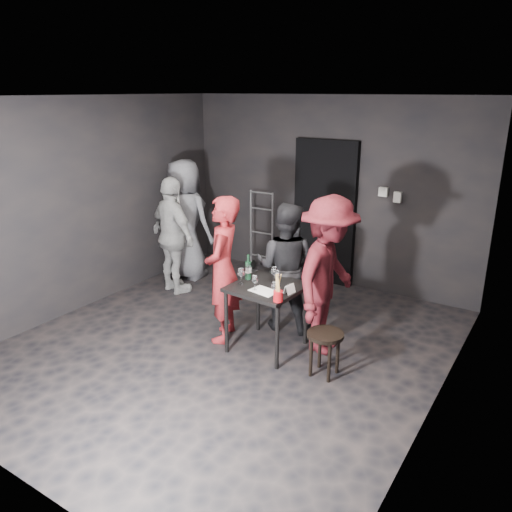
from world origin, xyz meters
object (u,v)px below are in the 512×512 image
Objects in this scene: hand_truck at (260,259)px; tasting_table at (267,294)px; server_red at (223,261)px; bystander_grey at (185,208)px; stool at (325,341)px; breadstick_cup at (278,288)px; wine_bottle at (248,270)px; bystander_cream at (173,230)px; man_maroon at (329,263)px; woman_black at (286,265)px.

hand_truck reaches higher than tasting_table.
bystander_grey is at bearing -151.35° from server_red.
tasting_table is at bearing -58.73° from hand_truck.
breadstick_cup is (-0.47, -0.13, 0.51)m from stool.
breadstick_cup reaches higher than wine_bottle.
bystander_cream is (-0.62, -1.27, 0.68)m from hand_truck.
stool is at bearing 62.34° from server_red.
server_red is (0.80, -2.03, 0.71)m from hand_truck.
bystander_grey is at bearing 69.31° from man_maroon.
man_maroon reaches higher than hand_truck.
man_maroon is (0.55, 0.35, 0.36)m from tasting_table.
hand_truck is at bearing -98.40° from bystander_cream.
bystander_grey reaches higher than server_red.
woman_black is 5.20× the size of breadstick_cup.
bystander_cream is 0.83× the size of bystander_grey.
man_maroon reaches higher than tasting_table.
bystander_grey is 7.11× the size of breadstick_cup.
tasting_table is 0.84m from stool.
tasting_table is (1.35, -1.98, 0.42)m from hand_truck.
man_maroon is (-0.23, 0.50, 0.63)m from stool.
woman_black is 0.73× the size of bystander_grey.
man_maroon is at bearing -43.64° from hand_truck.
bystander_grey is at bearing 148.56° from breadstick_cup.
tasting_table is at bearing 87.97° from woman_black.
breadstick_cup is (0.40, -0.86, 0.09)m from woman_black.
man_maroon reaches higher than wine_bottle.
hand_truck is 1.42m from bystander_grey.
woman_black reaches higher than wine_bottle.
hand_truck reaches higher than breadstick_cup.
bystander_grey reaches higher than stool.
hand_truck is 0.69× the size of server_red.
man_maroon reaches higher than bystander_cream.
woman_black is 0.96m from breadstick_cup.
stool is at bearing -48.09° from hand_truck.
server_red is at bearing -174.20° from tasting_table.
woman_black is 0.55m from wine_bottle.
woman_black is (1.25, -1.41, 0.57)m from hand_truck.
tasting_table is 0.47× the size of woman_black.
bystander_grey is at bearing 154.83° from stool.
bystander_cream reaches higher than woman_black.
stool is 1.18m from wine_bottle.
woman_black is 0.79× the size of man_maroon.
hand_truck is 1.73× the size of tasting_table.
server_red is (-0.55, -0.06, 0.29)m from tasting_table.
breadstick_cup is (0.86, -0.24, -0.05)m from server_red.
man_maroon is 0.90m from wine_bottle.
server_red is 0.79m from woman_black.
woman_black is at bearing 99.35° from tasting_table.
bystander_cream reaches higher than hand_truck.
breadstick_cup is (0.31, -0.29, 0.24)m from tasting_table.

